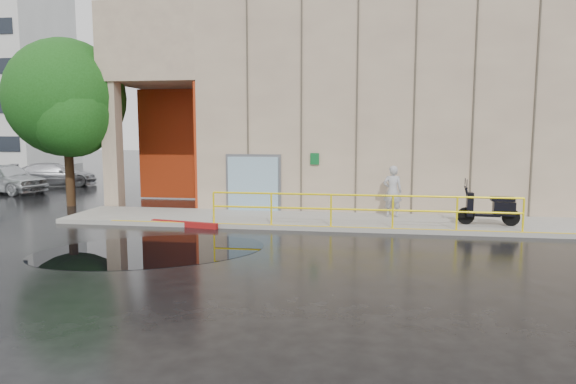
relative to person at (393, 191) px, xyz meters
name	(u,v)px	position (x,y,z in m)	size (l,w,h in m)	color
ground	(197,250)	(-5.28, -5.23, -1.04)	(120.00, 120.00, 0.00)	black
sidewalk	(354,221)	(-1.28, -0.73, -0.97)	(20.00, 3.00, 0.15)	gray
building	(384,106)	(-0.18, 5.75, 3.16)	(20.00, 10.17, 8.00)	gray
guardrail	(362,210)	(-1.03, -2.08, -0.36)	(9.56, 0.06, 1.03)	yellow
person	(393,191)	(0.00, 0.00, 0.00)	(0.65, 0.43, 1.78)	#A3A4A8
scooter	(490,199)	(2.96, -1.13, -0.05)	(1.92, 0.72, 1.46)	black
red_curb	(184,224)	(-6.78, -2.13, -0.95)	(2.40, 0.18, 0.18)	maroon
puddle	(151,250)	(-6.50, -5.43, -1.04)	(6.06, 3.73, 0.01)	black
car_a	(6,178)	(-18.57, 4.96, -0.29)	(1.78, 4.42, 1.50)	silver
car_c	(54,175)	(-18.11, 8.20, -0.39)	(1.83, 4.49, 1.30)	#A3A4A9
tree_near	(67,102)	(-12.89, 1.43, 3.21)	(4.75, 4.75, 6.82)	#311D10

